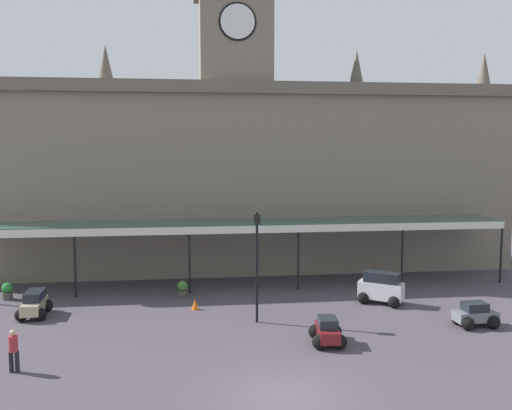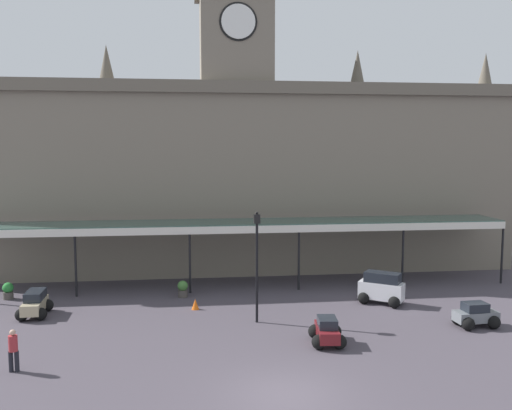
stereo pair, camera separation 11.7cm
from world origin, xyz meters
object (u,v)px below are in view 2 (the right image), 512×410
car_beige_estate (35,305)px  victorian_lamppost (257,255)px  car_white_van (382,289)px  planter_forecourt_centre (183,289)px  pedestrian_near_entrance (13,349)px  traffic_cone (195,304)px  car_grey_sedan (476,317)px  planter_near_kerb (8,291)px  car_maroon_sedan (327,333)px  planter_by_canopy (375,280)px

car_beige_estate → victorian_lamppost: (11.20, -2.39, 2.82)m
car_white_van → planter_forecourt_centre: (-10.93, 2.68, -0.32)m
car_beige_estate → pedestrian_near_entrance: 7.34m
traffic_cone → planter_forecourt_centre: planter_forecourt_centre is taller
car_beige_estate → pedestrian_near_entrance: bearing=-80.8°
car_grey_sedan → car_white_van: bearing=126.3°
pedestrian_near_entrance → planter_forecourt_centre: (6.32, 9.90, -0.42)m
car_white_van → planter_near_kerb: bearing=170.6°
planter_near_kerb → planter_forecourt_centre: 9.91m
car_maroon_sedan → car_grey_sedan: bearing=10.3°
car_grey_sedan → pedestrian_near_entrance: pedestrian_near_entrance is taller
car_beige_estate → traffic_cone: (8.19, 0.14, -0.28)m
planter_near_kerb → car_maroon_sedan: bearing=-29.2°
victorian_lamppost → planter_forecourt_centre: bearing=126.2°
car_white_van → car_maroon_sedan: bearing=-128.4°
victorian_lamppost → planter_near_kerb: (-13.59, 5.80, -2.89)m
car_grey_sedan → planter_near_kerb: size_ratio=2.19×
car_maroon_sedan → car_beige_estate: (-13.91, 5.71, 0.06)m
victorian_lamppost → planter_forecourt_centre: victorian_lamppost is taller
victorian_lamppost → planter_by_canopy: victorian_lamppost is taller
planter_by_canopy → planter_near_kerb: size_ratio=1.00×
car_beige_estate → victorian_lamppost: victorian_lamppost is taller
car_beige_estate → car_grey_sedan: car_beige_estate is taller
car_maroon_sedan → planter_forecourt_centre: (-6.41, 8.38, -0.01)m
car_white_van → planter_forecourt_centre: size_ratio=2.68×
car_maroon_sedan → pedestrian_near_entrance: 12.83m
car_maroon_sedan → planter_near_kerb: car_maroon_sedan is taller
planter_by_canopy → planter_forecourt_centre: same height
car_grey_sedan → car_maroon_sedan: bearing=-169.7°
car_white_van → planter_near_kerb: 21.10m
car_white_van → planter_forecourt_centre: bearing=166.2°
car_white_van → car_grey_sedan: size_ratio=1.22×
car_grey_sedan → planter_near_kerb: (-23.98, 7.73, -0.01)m
car_maroon_sedan → car_grey_sedan: (7.68, 1.39, 0.00)m
car_grey_sedan → traffic_cone: (-13.40, 4.46, -0.22)m
traffic_cone → car_white_van: bearing=-0.9°
planter_by_canopy → planter_near_kerb: (-21.63, 0.06, 0.00)m
pedestrian_near_entrance → victorian_lamppost: size_ratio=0.30×
planter_forecourt_centre → planter_by_canopy: bearing=3.3°
car_beige_estate → car_grey_sedan: (21.59, -4.32, -0.06)m
car_grey_sedan → victorian_lamppost: victorian_lamppost is taller
car_maroon_sedan → victorian_lamppost: (-2.71, 3.32, 2.88)m
victorian_lamppost → traffic_cone: victorian_lamppost is taller
car_white_van → car_beige_estate: 18.43m
planter_by_canopy → planter_forecourt_centre: size_ratio=1.00×
car_maroon_sedan → planter_by_canopy: size_ratio=2.22×
car_white_van → planter_forecourt_centre: car_white_van is taller
planter_near_kerb → car_grey_sedan: bearing=-17.9°
car_grey_sedan → traffic_cone: size_ratio=3.75×
car_maroon_sedan → planter_forecourt_centre: 10.55m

